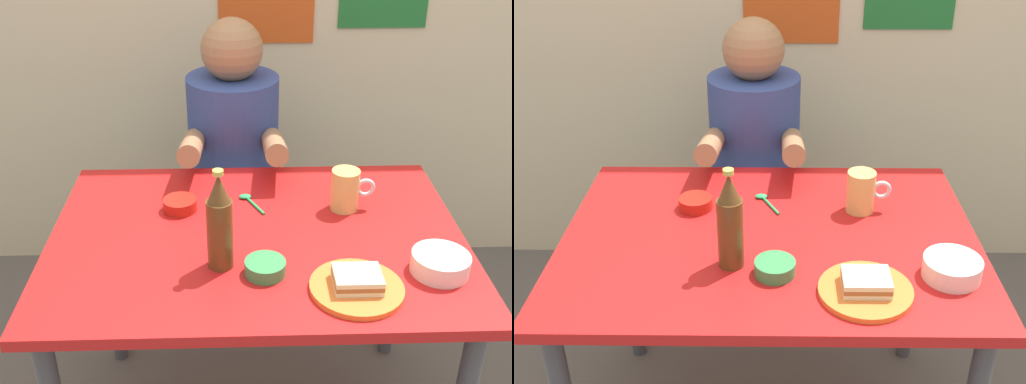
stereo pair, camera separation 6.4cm
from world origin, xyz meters
The scene contains 11 objects.
dining_table centered at (0.00, 0.00, 0.65)m, with size 1.10×0.80×0.74m.
stool centered at (-0.06, 0.63, 0.35)m, with size 0.34×0.34×0.45m.
person_seated centered at (-0.06, 0.62, 0.77)m, with size 0.33×0.56×0.72m.
plate_orange centered at (0.22, -0.25, 0.75)m, with size 0.22×0.22×0.01m, color orange.
sandwich centered at (0.22, -0.25, 0.77)m, with size 0.11×0.09×0.04m.
beer_mug centered at (0.26, 0.13, 0.80)m, with size 0.13×0.08×0.12m.
beer_bottle centered at (-0.09, -0.14, 0.86)m, with size 0.06×0.06×0.26m.
dip_bowl_green centered at (0.01, -0.18, 0.76)m, with size 0.10×0.10×0.03m.
sambal_bowl_red centered at (-0.21, 0.13, 0.76)m, with size 0.10×0.10×0.03m.
rice_bowl_white centered at (0.44, -0.19, 0.77)m, with size 0.14×0.14×0.05m.
spoon centered at (-0.02, 0.18, 0.75)m, with size 0.07×0.11×0.01m.
Camera 1 is at (-0.05, -1.39, 1.62)m, focal length 43.20 mm.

